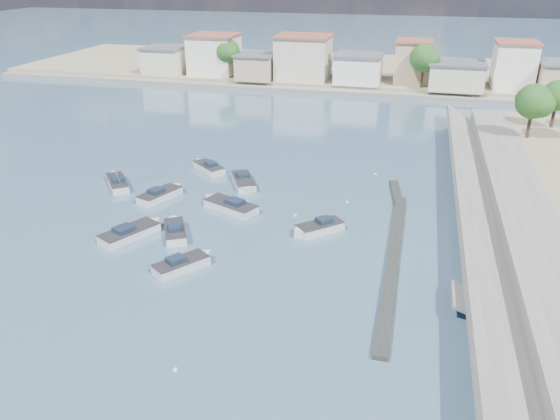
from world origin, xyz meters
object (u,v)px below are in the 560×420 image
object	(u,v)px
motorboat_d	(318,228)
motorboat_g	(244,182)
motorboat_c	(229,206)
motorboat_h	(184,264)
motorboat_e	(132,233)
sailboat	(117,182)
motorboat_a	(175,231)
motorboat_b	(162,195)
motorboat_f	(208,167)

from	to	relation	value
motorboat_d	motorboat_g	distance (m)	13.68
motorboat_c	motorboat_h	bearing A→B (deg)	-88.68
motorboat_e	motorboat_g	xyz separation A→B (m)	(6.07, 14.21, 0.00)
motorboat_c	motorboat_e	size ratio (longest dim) A/B	1.06
motorboat_e	sailboat	distance (m)	13.14
motorboat_a	sailboat	distance (m)	14.66
motorboat_d	sailboat	xyz separation A→B (m)	(-23.73, 5.77, 0.04)
motorboat_e	motorboat_h	size ratio (longest dim) A/B	1.26
motorboat_b	motorboat_h	xyz separation A→B (m)	(8.08, -12.93, 0.00)
motorboat_b	motorboat_d	size ratio (longest dim) A/B	1.22
motorboat_e	motorboat_f	world-z (taller)	same
motorboat_h	motorboat_e	bearing A→B (deg)	148.73
motorboat_b	motorboat_h	size ratio (longest dim) A/B	1.16
motorboat_a	sailboat	xyz separation A→B (m)	(-11.18, 9.48, 0.04)
motorboat_c	motorboat_g	xyz separation A→B (m)	(-0.47, 6.41, 0.00)
motorboat_h	sailboat	xyz separation A→B (m)	(-14.39, 14.88, 0.04)
motorboat_b	sailboat	distance (m)	6.61
motorboat_b	motorboat_d	xyz separation A→B (m)	(17.41, -3.83, -0.00)
motorboat_g	motorboat_e	bearing A→B (deg)	-113.13
motorboat_c	motorboat_d	distance (m)	10.02
motorboat_f	motorboat_h	xyz separation A→B (m)	(6.37, -21.94, 0.00)
motorboat_d	sailboat	size ratio (longest dim) A/B	0.49
motorboat_e	motorboat_f	size ratio (longest dim) A/B	1.24
motorboat_e	motorboat_h	distance (m)	7.97
motorboat_c	sailboat	distance (m)	14.42
motorboat_f	motorboat_g	xyz separation A→B (m)	(5.63, -3.59, 0.00)
motorboat_a	motorboat_e	distance (m)	3.82
motorboat_b	motorboat_c	distance (m)	7.87
motorboat_b	motorboat_f	world-z (taller)	same
motorboat_c	sailboat	size ratio (longest dim) A/B	0.69
motorboat_d	motorboat_f	size ratio (longest dim) A/B	0.94
motorboat_g	motorboat_a	bearing A→B (deg)	-100.77
motorboat_f	motorboat_c	bearing A→B (deg)	-58.63
motorboat_c	motorboat_f	world-z (taller)	same
motorboat_b	motorboat_c	world-z (taller)	same
motorboat_b	motorboat_g	xyz separation A→B (m)	(7.34, 5.42, 0.00)
motorboat_a	motorboat_f	size ratio (longest dim) A/B	1.03
motorboat_a	motorboat_c	world-z (taller)	same
motorboat_c	sailboat	xyz separation A→B (m)	(-14.12, 2.94, 0.04)
motorboat_a	motorboat_d	bearing A→B (deg)	16.46
motorboat_g	motorboat_b	bearing A→B (deg)	-143.54
motorboat_c	motorboat_h	distance (m)	11.94
motorboat_e	sailboat	bearing A→B (deg)	125.21
motorboat_d	motorboat_f	bearing A→B (deg)	140.74
motorboat_c	motorboat_d	world-z (taller)	same
motorboat_a	motorboat_b	size ratio (longest dim) A/B	0.91
motorboat_h	sailboat	world-z (taller)	sailboat
motorboat_d	motorboat_f	world-z (taller)	same
motorboat_a	motorboat_h	distance (m)	6.28
motorboat_d	motorboat_g	world-z (taller)	same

